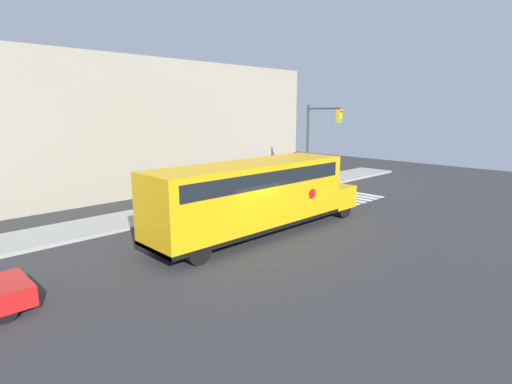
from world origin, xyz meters
TOP-DOWN VIEW (x-y plane):
  - ground_plane at (0.00, 0.00)m, footprint 60.00×60.00m
  - sidewalk_strip at (0.00, 6.50)m, footprint 44.00×3.00m
  - building_backdrop at (0.00, 13.00)m, footprint 32.00×4.00m
  - crosswalk_stripes at (10.63, 2.00)m, footprint 3.30×3.20m
  - school_bus at (0.96, 0.56)m, footprint 11.20×2.57m
  - stop_sign at (9.25, 5.39)m, footprint 0.74×0.10m
  - traffic_light at (10.53, 4.56)m, footprint 0.28×2.67m

SIDE VIEW (x-z plane):
  - ground_plane at x=0.00m, z-range 0.00..0.00m
  - crosswalk_stripes at x=10.63m, z-range 0.00..0.01m
  - sidewalk_strip at x=0.00m, z-range 0.00..0.15m
  - stop_sign at x=9.25m, z-range 0.45..3.16m
  - school_bus at x=0.96m, z-range 0.24..3.45m
  - traffic_light at x=10.53m, z-range 0.87..6.62m
  - building_backdrop at x=0.00m, z-range 0.00..8.61m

